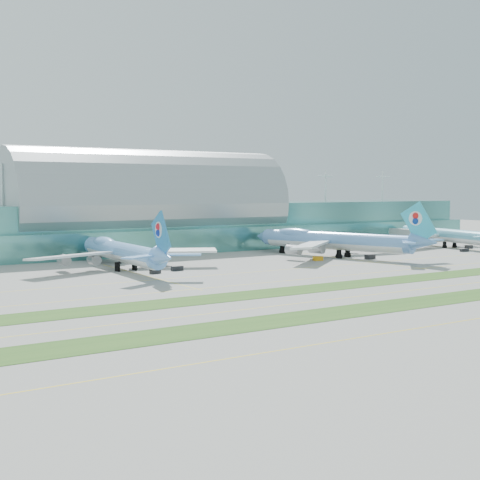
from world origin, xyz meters
TOP-DOWN VIEW (x-y plane):
  - ground at (0.00, 0.00)m, footprint 700.00×700.00m
  - terminal at (0.01, 128.79)m, footprint 340.00×69.10m
  - grass_strip_near at (0.00, -28.00)m, footprint 420.00×12.00m
  - grass_strip_far at (0.00, 2.00)m, footprint 420.00×12.00m
  - taxiline_b at (0.00, -14.00)m, footprint 420.00×0.35m
  - taxiline_c at (0.00, 18.00)m, footprint 420.00×0.35m
  - taxiline_d at (0.00, 40.00)m, footprint 420.00×0.35m
  - airliner_b at (-37.15, 68.80)m, footprint 64.43×73.14m
  - airliner_c at (47.50, 62.39)m, footprint 67.07×77.76m
  - airliner_d at (118.90, 69.43)m, footprint 60.38×69.32m
  - gse_c at (-32.54, 53.01)m, footprint 3.73×2.53m
  - gse_d at (-23.37, 56.02)m, footprint 3.85×1.92m
  - gse_e at (34.15, 55.27)m, footprint 3.82×2.74m
  - gse_f at (54.09, 48.99)m, footprint 3.98×2.07m
  - gse_g at (108.22, 49.41)m, footprint 3.87×2.35m
  - gse_h at (122.71, 58.70)m, footprint 3.35×2.19m

SIDE VIEW (x-z plane):
  - ground at x=0.00m, z-range 0.00..0.00m
  - taxiline_b at x=0.00m, z-range 0.00..0.01m
  - taxiline_c at x=0.00m, z-range 0.00..0.01m
  - taxiline_d at x=0.00m, z-range 0.00..0.01m
  - grass_strip_near at x=0.00m, z-range 0.00..0.08m
  - grass_strip_far at x=0.00m, z-range 0.00..0.08m
  - gse_g at x=108.22m, z-range 0.00..1.27m
  - gse_c at x=-32.54m, z-range 0.00..1.46m
  - gse_h at x=122.71m, z-range 0.00..1.48m
  - gse_d at x=-23.37m, z-range 0.00..1.51m
  - gse_e at x=34.15m, z-range 0.00..1.59m
  - gse_f at x=54.09m, z-range 0.00..1.71m
  - airliner_d at x=118.90m, z-range -3.67..15.49m
  - airliner_b at x=-37.15m, z-range -3.86..16.28m
  - airliner_c at x=47.50m, z-range -4.20..17.71m
  - terminal at x=0.01m, z-range -3.77..32.23m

